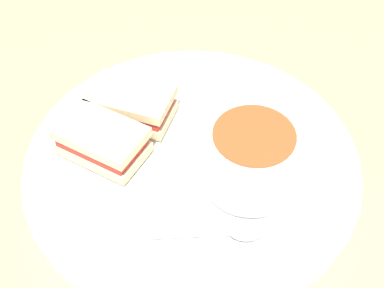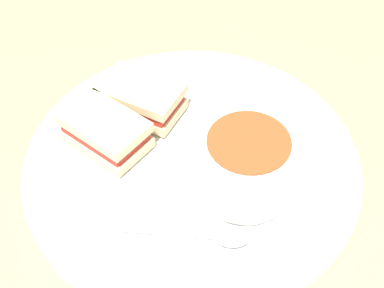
% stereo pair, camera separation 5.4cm
% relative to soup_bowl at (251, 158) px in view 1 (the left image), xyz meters
% --- Properties ---
extents(ground_plane, '(2.40, 2.40, 0.00)m').
position_rel_soup_bowl_xyz_m(ground_plane, '(0.05, -0.04, -0.05)').
color(ground_plane, tan).
extents(plate, '(0.35, 0.35, 0.02)m').
position_rel_soup_bowl_xyz_m(plate, '(0.05, -0.04, -0.04)').
color(plate, white).
rests_on(plate, ground_plane).
extents(soup_bowl, '(0.09, 0.09, 0.07)m').
position_rel_soup_bowl_xyz_m(soup_bowl, '(0.00, 0.00, 0.00)').
color(soup_bowl, white).
rests_on(soup_bowl, plate).
extents(spoon, '(0.12, 0.03, 0.01)m').
position_rel_soup_bowl_xyz_m(spoon, '(0.03, 0.06, -0.03)').
color(spoon, silver).
rests_on(spoon, plate).
extents(sandwich_half_near, '(0.10, 0.09, 0.03)m').
position_rel_soup_bowl_xyz_m(sandwich_half_near, '(0.10, -0.11, -0.02)').
color(sandwich_half_near, beige).
rests_on(sandwich_half_near, plate).
extents(sandwich_half_far, '(0.10, 0.10, 0.03)m').
position_rel_soup_bowl_xyz_m(sandwich_half_far, '(0.14, -0.06, -0.02)').
color(sandwich_half_far, beige).
rests_on(sandwich_half_far, plate).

